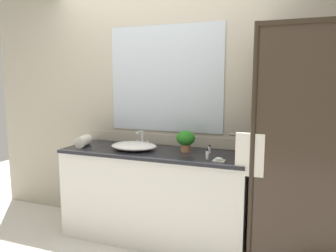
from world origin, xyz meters
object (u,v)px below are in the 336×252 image
object	(u,v)px
sink_basin	(134,146)
amenity_bottle_body_wash	(210,149)
faucet	(142,141)
soap_dish	(219,160)
potted_plant	(186,139)
amenity_bottle_conditioner	(207,155)
rolled_towel_near_edge	(84,141)

from	to	relation	value
sink_basin	amenity_bottle_body_wash	distance (m)	0.74
faucet	soap_dish	xyz separation A→B (m)	(0.88, -0.35, -0.04)
soap_dish	potted_plant	bearing A→B (deg)	144.67
faucet	potted_plant	distance (m)	0.51
amenity_bottle_conditioner	faucet	bearing A→B (deg)	158.16
amenity_bottle_body_wash	rolled_towel_near_edge	xyz separation A→B (m)	(-1.29, -0.14, 0.02)
amenity_bottle_conditioner	amenity_bottle_body_wash	distance (m)	0.23
sink_basin	rolled_towel_near_edge	xyz separation A→B (m)	(-0.55, -0.04, 0.02)
potted_plant	rolled_towel_near_edge	xyz separation A→B (m)	(-1.06, -0.14, -0.06)
sink_basin	soap_dish	world-z (taller)	sink_basin
potted_plant	soap_dish	bearing A→B (deg)	-35.33
amenity_bottle_body_wash	amenity_bottle_conditioner	bearing A→B (deg)	-81.72
sink_basin	soap_dish	xyz separation A→B (m)	(0.88, -0.17, -0.02)
faucet	soap_dish	bearing A→B (deg)	-21.79
amenity_bottle_conditioner	amenity_bottle_body_wash	bearing A→B (deg)	98.28
amenity_bottle_conditioner	potted_plant	bearing A→B (deg)	139.87
faucet	amenity_bottle_conditioner	distance (m)	0.83
faucet	amenity_bottle_body_wash	bearing A→B (deg)	-6.08
rolled_towel_near_edge	soap_dish	bearing A→B (deg)	-5.13
amenity_bottle_conditioner	rolled_towel_near_edge	bearing A→B (deg)	176.33
amenity_bottle_body_wash	rolled_towel_near_edge	distance (m)	1.30
sink_basin	faucet	distance (m)	0.18
amenity_bottle_body_wash	sink_basin	bearing A→B (deg)	-172.10
faucet	amenity_bottle_body_wash	xyz separation A→B (m)	(0.73, -0.08, -0.02)
amenity_bottle_conditioner	rolled_towel_near_edge	size ratio (longest dim) A/B	0.40
faucet	potted_plant	size ratio (longest dim) A/B	0.85
amenity_bottle_body_wash	potted_plant	bearing A→B (deg)	-178.40
soap_dish	amenity_bottle_body_wash	bearing A→B (deg)	118.04
sink_basin	soap_dish	distance (m)	0.89
faucet	potted_plant	bearing A→B (deg)	-9.55
sink_basin	faucet	size ratio (longest dim) A/B	2.70
amenity_bottle_conditioner	rolled_towel_near_edge	world-z (taller)	rolled_towel_near_edge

